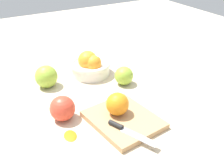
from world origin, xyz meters
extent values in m
plane|color=beige|center=(0.00, 0.00, 0.00)|extent=(2.40, 2.40, 0.00)
cylinder|color=white|center=(-0.20, 0.06, 0.02)|extent=(0.15, 0.15, 0.05)
torus|color=white|center=(-0.20, 0.06, 0.05)|extent=(0.16, 0.16, 0.02)
sphere|color=orange|center=(-0.17, 0.07, 0.06)|extent=(0.06, 0.06, 0.06)
sphere|color=orange|center=(-0.20, 0.05, 0.06)|extent=(0.08, 0.08, 0.08)
cube|color=tan|center=(0.13, 0.01, 0.01)|extent=(0.23, 0.20, 0.02)
sphere|color=orange|center=(0.11, 0.01, 0.05)|extent=(0.07, 0.07, 0.07)
cube|color=silver|center=(0.23, 0.00, 0.02)|extent=(0.11, 0.06, 0.00)
cylinder|color=black|center=(0.16, -0.03, 0.02)|extent=(0.05, 0.03, 0.01)
sphere|color=#D6422D|center=(0.03, -0.14, 0.04)|extent=(0.08, 0.08, 0.08)
sphere|color=#8EB738|center=(-0.19, -0.12, 0.04)|extent=(0.08, 0.08, 0.08)
sphere|color=#8EB738|center=(-0.07, 0.14, 0.03)|extent=(0.07, 0.07, 0.07)
ellipsoid|color=orange|center=(0.11, -0.15, 0.00)|extent=(0.06, 0.04, 0.01)
camera|label=1|loc=(0.69, -0.35, 0.50)|focal=44.10mm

